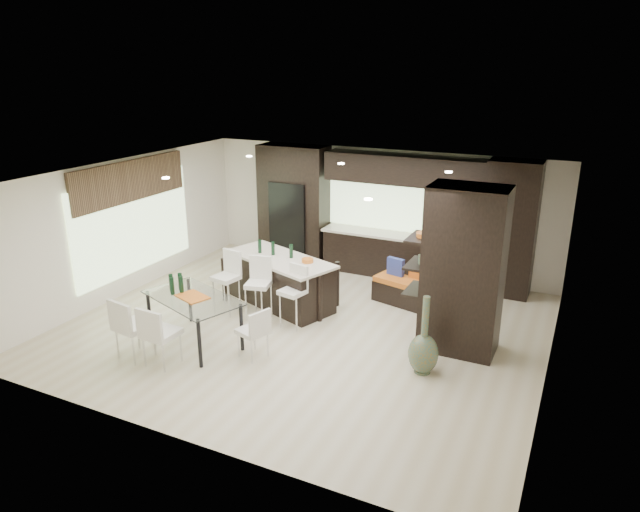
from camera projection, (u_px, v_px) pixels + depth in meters
The scene contains 22 objects.
ground at pixel (305, 327), 10.10m from camera, with size 8.00×8.00×0.00m, color #C5B796.
back_wall at pixel (376, 210), 12.65m from camera, with size 8.00×0.02×2.70m, color white.
left_wall at pixel (126, 227), 11.31m from camera, with size 0.02×7.00×2.70m, color white.
right_wall at pixel (557, 294), 8.03m from camera, with size 0.02×7.00×2.70m, color white.
ceiling at pixel (304, 176), 9.23m from camera, with size 8.00×7.00×0.02m, color white.
window_left at pixel (134, 225), 11.46m from camera, with size 0.04×3.20×1.90m, color #B2D199.
window_back at pixel (402, 204), 12.31m from camera, with size 3.40×0.04×1.20m, color #B2D199.
stone_accent at pixel (131, 181), 11.16m from camera, with size 0.08×3.00×0.80m, color brown.
ceiling_spots at pixel (311, 175), 9.45m from camera, with size 4.00×3.00×0.02m, color white.
back_cabinetry at pixel (393, 216), 12.17m from camera, with size 6.80×0.68×2.70m, color black.
refrigerator at pixel (293, 221), 13.24m from camera, with size 0.90×0.68×1.90m, color black.
partition_column at pixel (464, 271), 8.94m from camera, with size 1.20×0.80×2.70m, color black.
kitchen_island at pixel (280, 281), 10.95m from camera, with size 2.26×0.97×0.94m, color black.
stool_left at pixel (226, 289), 10.55m from camera, with size 0.42×0.42×0.95m, color silver.
stool_mid at pixel (259, 295), 10.27m from camera, with size 0.41×0.41×0.94m, color silver.
stool_right at pixel (293, 303), 10.00m from camera, with size 0.40×0.40×0.90m, color silver.
bench at pixel (407, 292), 10.98m from camera, with size 1.30×0.50×0.50m, color black.
floor_vase at pixel (424, 335), 8.44m from camera, with size 0.45×0.45×1.24m, color #4A583F, non-canonical shape.
dining_table at pixel (194, 320), 9.43m from camera, with size 1.69×0.95×0.81m, color white.
chair_near at pixel (162, 337), 8.73m from camera, with size 0.49×0.49×0.91m, color silver.
chair_far at pixel (135, 330), 8.94m from camera, with size 0.51×0.51×0.94m, color silver.
chair_end at pixel (253, 334), 8.97m from camera, with size 0.42×0.42×0.77m, color silver.
Camera 1 is at (4.20, -8.14, 4.45)m, focal length 32.00 mm.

